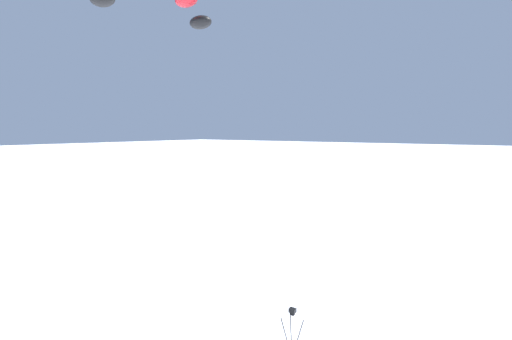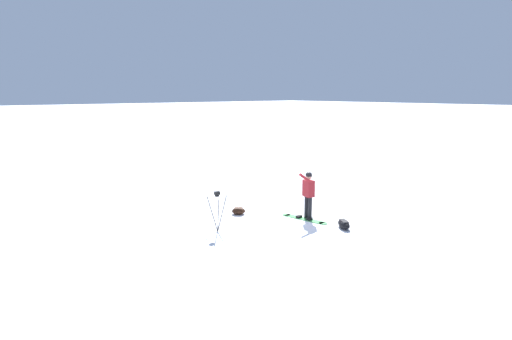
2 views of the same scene
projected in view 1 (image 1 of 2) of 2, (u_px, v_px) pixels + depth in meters
name	position (u px, v px, depth m)	size (l,w,h in m)	color
camera_tripod	(292.00, 323.00, 8.30)	(0.59, 0.57, 1.31)	#262628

